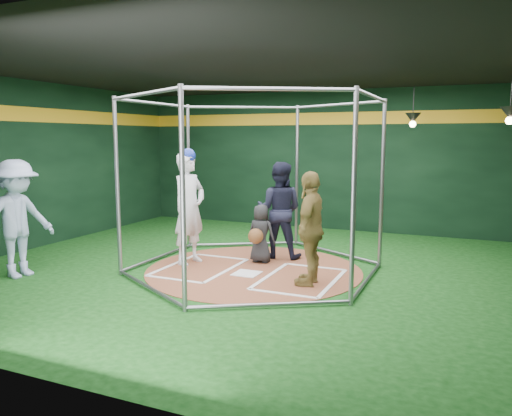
% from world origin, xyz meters
% --- Properties ---
extents(room_shell, '(10.10, 9.10, 3.53)m').
position_xyz_m(room_shell, '(0.00, 0.01, 1.75)').
color(room_shell, '#0C380D').
rests_on(room_shell, ground).
extents(clay_disc, '(3.80, 3.80, 0.01)m').
position_xyz_m(clay_disc, '(0.00, 0.00, 0.01)').
color(clay_disc, brown).
rests_on(clay_disc, ground).
extents(home_plate, '(0.43, 0.43, 0.01)m').
position_xyz_m(home_plate, '(0.00, -0.30, 0.02)').
color(home_plate, white).
rests_on(home_plate, clay_disc).
extents(batter_box_left, '(1.17, 1.77, 0.01)m').
position_xyz_m(batter_box_left, '(-0.95, -0.25, 0.02)').
color(batter_box_left, white).
rests_on(batter_box_left, clay_disc).
extents(batter_box_right, '(1.17, 1.77, 0.01)m').
position_xyz_m(batter_box_right, '(0.95, -0.25, 0.02)').
color(batter_box_right, white).
rests_on(batter_box_right, clay_disc).
extents(batting_cage, '(4.05, 4.67, 3.00)m').
position_xyz_m(batting_cage, '(-0.00, -0.00, 1.50)').
color(batting_cage, gray).
rests_on(batting_cage, ground).
extents(pendant_lamp_near, '(0.34, 0.34, 0.90)m').
position_xyz_m(pendant_lamp_near, '(2.20, 3.60, 2.74)').
color(pendant_lamp_near, black).
rests_on(pendant_lamp_near, room_shell).
extents(pendant_lamp_far, '(0.34, 0.34, 0.90)m').
position_xyz_m(pendant_lamp_far, '(4.00, 2.00, 2.74)').
color(pendant_lamp_far, black).
rests_on(pendant_lamp_far, room_shell).
extents(batter_figure, '(0.62, 0.83, 2.12)m').
position_xyz_m(batter_figure, '(-1.29, -0.02, 1.06)').
color(batter_figure, silver).
rests_on(batter_figure, clay_disc).
extents(visitor_leopard, '(0.48, 1.07, 1.80)m').
position_xyz_m(visitor_leopard, '(1.17, -0.43, 0.91)').
color(visitor_leopard, tan).
rests_on(visitor_leopard, clay_disc).
extents(catcher_figure, '(0.54, 0.57, 1.09)m').
position_xyz_m(catcher_figure, '(-0.10, 0.53, 0.56)').
color(catcher_figure, black).
rests_on(catcher_figure, clay_disc).
extents(umpire, '(0.98, 0.81, 1.86)m').
position_xyz_m(umpire, '(0.07, 1.06, 0.94)').
color(umpire, black).
rests_on(umpire, clay_disc).
extents(bystander_blue, '(0.89, 1.36, 1.97)m').
position_xyz_m(bystander_blue, '(-3.46, -1.92, 0.99)').
color(bystander_blue, '#A8BADF').
rests_on(bystander_blue, ground).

